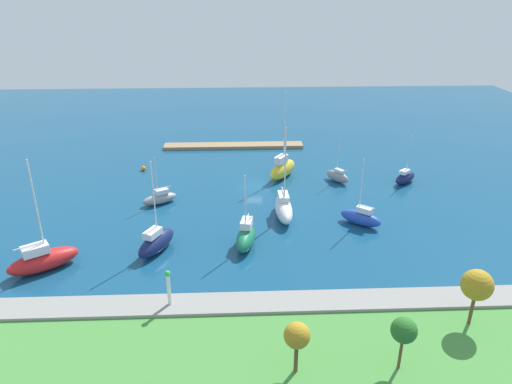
# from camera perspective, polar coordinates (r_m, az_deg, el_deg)

# --- Properties ---
(water) EXTENTS (160.00, 160.00, 0.00)m
(water) POSITION_cam_1_polar(r_m,az_deg,el_deg) (75.64, -0.19, 0.76)
(water) COLOR navy
(water) RESTS_ON ground
(pier_dock) EXTENTS (27.29, 3.10, 0.61)m
(pier_dock) POSITION_cam_1_polar(r_m,az_deg,el_deg) (94.14, -2.71, 5.59)
(pier_dock) COLOR #997A56
(pier_dock) RESTS_ON ground
(breakwater) EXTENTS (63.77, 3.31, 1.24)m
(breakwater) POSITION_cam_1_polar(r_m,az_deg,el_deg) (47.51, 1.38, -13.61)
(breakwater) COLOR gray
(breakwater) RESTS_ON ground
(shoreline_park) EXTENTS (59.38, 12.22, 0.93)m
(shoreline_park) POSITION_cam_1_polar(r_m,az_deg,el_deg) (43.44, 1.86, -18.07)
(shoreline_park) COLOR #478C3D
(shoreline_park) RESTS_ON ground
(harbor_beacon) EXTENTS (0.56, 0.56, 3.73)m
(harbor_beacon) POSITION_cam_1_polar(r_m,az_deg,el_deg) (46.29, -10.51, -10.96)
(harbor_beacon) COLOR silver
(harbor_beacon) RESTS_ON breakwater
(park_tree_west) EXTENTS (2.10, 2.10, 4.63)m
(park_tree_west) POSITION_cam_1_polar(r_m,az_deg,el_deg) (38.41, 4.96, -16.92)
(park_tree_west) COLOR brown
(park_tree_west) RESTS_ON shoreline_park
(park_tree_mideast) EXTENTS (2.09, 2.09, 4.81)m
(park_tree_mideast) POSITION_cam_1_polar(r_m,az_deg,el_deg) (40.11, 17.39, -15.66)
(park_tree_mideast) COLOR brown
(park_tree_mideast) RESTS_ON shoreline_park
(park_tree_center) EXTENTS (2.80, 2.80, 5.57)m
(park_tree_center) POSITION_cam_1_polar(r_m,az_deg,el_deg) (46.83, 25.08, -10.14)
(park_tree_center) COLOR brown
(park_tree_center) RESTS_ON shoreline_park
(sailboat_gray_inner_mooring) EXTENTS (5.38, 4.22, 7.27)m
(sailboat_gray_inner_mooring) POSITION_cam_1_polar(r_m,az_deg,el_deg) (70.55, -11.51, -0.71)
(sailboat_gray_inner_mooring) COLOR gray
(sailboat_gray_inner_mooring) RESTS_ON water
(sailboat_navy_lone_north) EXTENTS (4.80, 6.86, 11.41)m
(sailboat_navy_lone_north) POSITION_cam_1_polar(r_m,az_deg,el_deg) (57.91, -11.93, -5.90)
(sailboat_navy_lone_north) COLOR #141E4C
(sailboat_navy_lone_north) RESTS_ON water
(sailboat_white_outer_mooring) EXTENTS (2.38, 7.84, 12.95)m
(sailboat_white_outer_mooring) POSITION_cam_1_polar(r_m,az_deg,el_deg) (64.88, 3.35, -1.94)
(sailboat_white_outer_mooring) COLOR white
(sailboat_white_outer_mooring) RESTS_ON water
(sailboat_blue_lone_south) EXTENTS (5.55, 4.90, 9.25)m
(sailboat_blue_lone_south) POSITION_cam_1_polar(r_m,az_deg,el_deg) (64.46, 12.51, -2.99)
(sailboat_blue_lone_south) COLOR #2347B2
(sailboat_blue_lone_south) RESTS_ON water
(sailboat_yellow_along_channel) EXTENTS (5.90, 7.39, 14.41)m
(sailboat_yellow_along_channel) POSITION_cam_1_polar(r_m,az_deg,el_deg) (78.42, 3.21, 2.85)
(sailboat_yellow_along_channel) COLOR yellow
(sailboat_yellow_along_channel) RESTS_ON water
(sailboat_red_off_beacon) EXTENTS (7.86, 6.56, 13.05)m
(sailboat_red_off_beacon) POSITION_cam_1_polar(r_m,az_deg,el_deg) (58.35, -24.29, -7.42)
(sailboat_red_off_beacon) COLOR red
(sailboat_red_off_beacon) RESTS_ON water
(sailboat_green_mid_basin) EXTENTS (3.31, 6.62, 9.44)m
(sailboat_green_mid_basin) POSITION_cam_1_polar(r_m,az_deg,el_deg) (57.87, -1.20, -5.33)
(sailboat_green_mid_basin) COLOR #19724C
(sailboat_green_mid_basin) RESTS_ON water
(sailboat_gray_near_pier) EXTENTS (3.78, 4.44, 7.54)m
(sailboat_gray_near_pier) POSITION_cam_1_polar(r_m,az_deg,el_deg) (77.97, 9.80, 1.90)
(sailboat_gray_near_pier) COLOR gray
(sailboat_gray_near_pier) RESTS_ON water
(sailboat_navy_east_end) EXTENTS (4.89, 4.55, 7.96)m
(sailboat_navy_east_end) POSITION_cam_1_polar(r_m,az_deg,el_deg) (80.02, 17.52, 1.69)
(sailboat_navy_east_end) COLOR #141E4C
(sailboat_navy_east_end) RESTS_ON water
(mooring_buoy_orange) EXTENTS (0.84, 0.84, 0.84)m
(mooring_buoy_orange) POSITION_cam_1_polar(r_m,az_deg,el_deg) (84.06, -13.42, 2.79)
(mooring_buoy_orange) COLOR orange
(mooring_buoy_orange) RESTS_ON water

